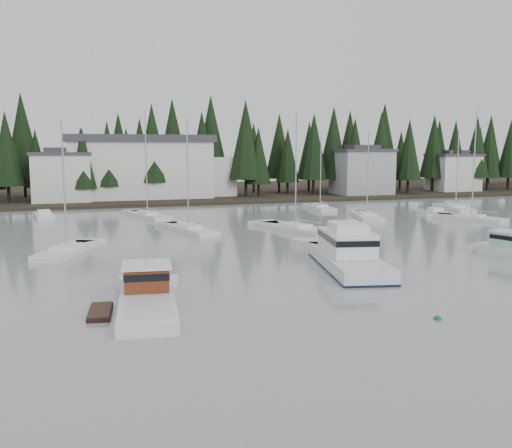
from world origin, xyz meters
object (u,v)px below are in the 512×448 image
(house_east_a, at_px, (362,171))
(runabout_3, at_px, (44,217))
(sailboat_8, at_px, (148,216))
(sailboat_1, at_px, (67,253))
(sailboat_2, at_px, (189,231))
(runabout_1, at_px, (360,234))
(lobster_boat_brown, at_px, (145,301))
(sailboat_4, at_px, (320,209))
(house_east_b, at_px, (453,171))
(cabin_cruiser_center, at_px, (347,257))
(sailboat_11, at_px, (295,230))
(sailboat_10, at_px, (471,219))
(runabout_4, at_px, (435,214))
(harbor_inn, at_px, (152,167))
(sailboat_6, at_px, (455,209))
(house_west, at_px, (61,176))
(sailboat_7, at_px, (367,217))

(house_east_a, xyz_separation_m, runabout_3, (-56.04, -17.08, -4.77))
(house_east_a, xyz_separation_m, sailboat_8, (-42.88, -20.76, -4.82))
(sailboat_1, xyz_separation_m, sailboat_2, (12.73, 10.01, -0.00))
(runabout_1, bearing_deg, runabout_3, 63.61)
(lobster_boat_brown, bearing_deg, sailboat_4, -27.56)
(house_east_a, xyz_separation_m, lobster_boat_brown, (-48.46, -65.08, -4.38))
(house_east_b, relative_size, sailboat_4, 0.84)
(cabin_cruiser_center, relative_size, sailboat_11, 0.95)
(sailboat_2, distance_m, sailboat_10, 36.38)
(sailboat_4, bearing_deg, sailboat_1, 131.47)
(house_east_b, relative_size, cabin_cruiser_center, 0.74)
(house_east_b, xyz_separation_m, runabout_4, (-26.77, -32.29, -4.27))
(runabout_1, xyz_separation_m, runabout_3, (-32.58, 26.73, 0.00))
(house_east_a, distance_m, sailboat_1, 69.79)
(sailboat_11, relative_size, runabout_4, 2.40)
(house_east_a, height_order, cabin_cruiser_center, house_east_a)
(lobster_boat_brown, distance_m, runabout_4, 55.86)
(house_east_a, relative_size, sailboat_1, 0.87)
(runabout_1, bearing_deg, house_east_b, -31.80)
(house_east_a, bearing_deg, runabout_3, -163.05)
(harbor_inn, bearing_deg, runabout_3, -128.57)
(lobster_boat_brown, distance_m, sailboat_11, 33.38)
(sailboat_6, bearing_deg, house_east_a, 16.20)
(sailboat_4, relative_size, runabout_3, 1.84)
(sailboat_6, bearing_deg, runabout_4, 136.13)
(house_west, height_order, sailboat_4, sailboat_4)
(sailboat_8, relative_size, runabout_1, 2.08)
(sailboat_6, distance_m, sailboat_10, 12.59)
(house_east_a, bearing_deg, sailboat_11, -126.82)
(cabin_cruiser_center, bearing_deg, sailboat_2, 30.95)
(lobster_boat_brown, relative_size, sailboat_4, 0.84)
(harbor_inn, relative_size, sailboat_4, 2.61)
(lobster_boat_brown, height_order, sailboat_1, sailboat_1)
(house_east_a, distance_m, harbor_inn, 39.21)
(sailboat_10, bearing_deg, sailboat_8, 43.46)
(sailboat_8, distance_m, sailboat_10, 42.17)
(house_west, bearing_deg, runabout_3, -96.43)
(sailboat_2, xyz_separation_m, sailboat_10, (36.35, -1.36, 0.02))
(sailboat_2, height_order, runabout_1, sailboat_2)
(sailboat_8, bearing_deg, house_east_b, -87.45)
(sailboat_2, distance_m, sailboat_6, 43.39)
(cabin_cruiser_center, distance_m, sailboat_11, 20.29)
(runabout_3, relative_size, runabout_4, 1.08)
(cabin_cruiser_center, bearing_deg, sailboat_11, 1.61)
(house_west, height_order, house_east_b, house_west)
(harbor_inn, xyz_separation_m, sailboat_4, (22.05, -23.12, -5.71))
(house_east_b, height_order, sailboat_7, sailboat_7)
(sailboat_1, xyz_separation_m, sailboat_7, (37.53, 14.93, -0.01))
(sailboat_4, bearing_deg, sailboat_7, -167.30)
(harbor_inn, relative_size, sailboat_8, 2.00)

